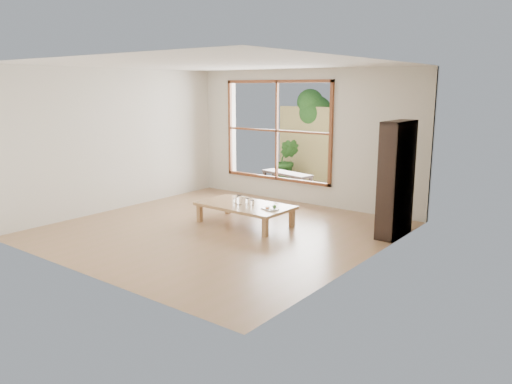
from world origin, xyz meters
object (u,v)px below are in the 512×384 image
Objects in this scene: garden_bench at (287,175)px; bookshelf at (396,179)px; low_table at (245,207)px; food_tray at (271,208)px.

bookshelf is at bearing -16.80° from garden_bench.
bookshelf is 3.70m from garden_bench.
low_table is 0.90× the size of bookshelf.
low_table is at bearing -158.25° from bookshelf.
low_table is 5.38× the size of food_tray.
low_table is 2.85m from garden_bench.
food_tray is (0.56, -0.04, 0.06)m from low_table.
bookshelf is (2.24, 0.89, 0.58)m from low_table.
food_tray is at bearing -48.36° from garden_bench.
food_tray is 0.23× the size of garden_bench.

